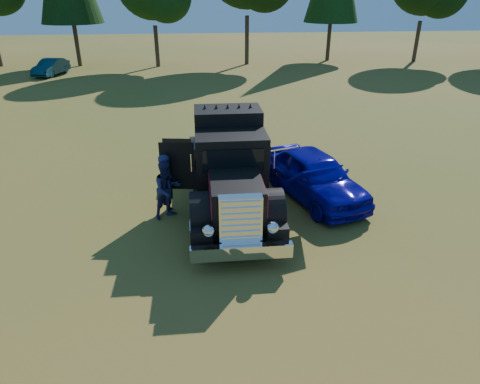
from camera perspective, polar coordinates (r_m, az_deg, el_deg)
name	(u,v)px	position (r m, az deg, el deg)	size (l,w,h in m)	color
ground	(227,238)	(12.06, -1.71, -6.10)	(120.00, 120.00, 0.00)	#3E5418
diamond_t_truck	(230,171)	(13.05, -1.32, 2.79)	(3.37, 7.16, 3.00)	black
hotrod_coupe	(315,175)	(14.23, 9.92, 2.21)	(3.13, 4.90, 1.89)	navy
spectator_near	(167,184)	(13.15, -9.68, 1.06)	(0.70, 0.46, 1.91)	#1C2D41
spectator_far	(167,189)	(12.94, -9.67, 0.33)	(0.87, 0.68, 1.79)	#202B4C
distant_teal_car	(51,67)	(38.51, -23.92, 14.98)	(1.34, 3.84, 1.26)	#0A3C3E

